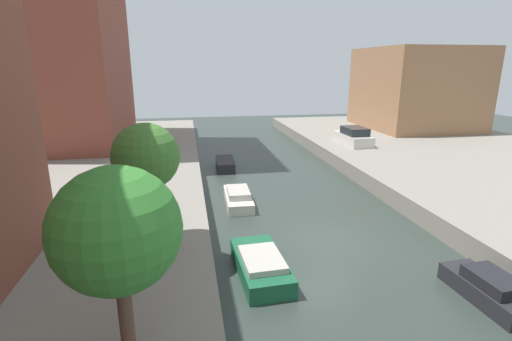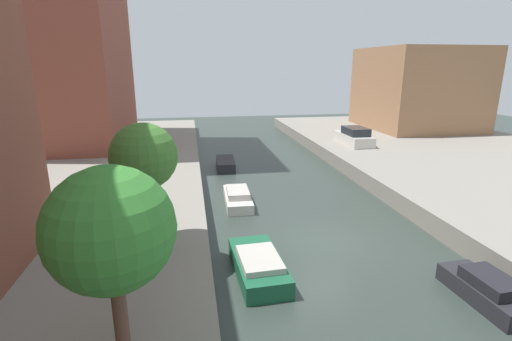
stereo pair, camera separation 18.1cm
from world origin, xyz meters
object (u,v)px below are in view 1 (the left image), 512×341
Objects in this scene: low_block_right at (416,88)px; moored_boat_left_5 at (225,164)px; street_tree_1 at (117,231)px; moored_boat_left_3 at (261,265)px; street_tree_2 at (146,157)px; parked_car at (353,137)px; moored_boat_right_2 at (489,289)px; moored_boat_left_4 at (238,198)px.

low_block_right reaches higher than moored_boat_left_5.
low_block_right reaches higher than street_tree_1.
street_tree_1 is at bearing -130.88° from low_block_right.
street_tree_1 is 7.18m from moored_boat_left_3.
moored_boat_left_5 is at bearing 78.16° from street_tree_1.
street_tree_1 is 6.05m from street_tree_2.
parked_car is 1.41× the size of moored_boat_right_2.
street_tree_1 is at bearing -101.84° from moored_boat_left_5.
parked_car is at bearing 41.34° from moored_boat_left_4.
street_tree_1 is at bearing -129.59° from moored_boat_left_3.
moored_boat_right_2 is (10.86, -4.22, -3.87)m from street_tree_2.
moored_boat_left_3 is at bearing 157.77° from moored_boat_right_2.
moored_boat_left_3 is 1.20× the size of moored_boat_right_2.
parked_car is 1.33× the size of moored_boat_left_5.
moored_boat_left_5 is (0.05, 7.52, -0.02)m from moored_boat_left_4.
low_block_right is at bearing 62.29° from moored_boat_right_2.
moored_boat_left_5 is at bearing 89.64° from moored_boat_left_4.
street_tree_1 is 1.22× the size of moored_boat_left_4.
moored_boat_left_3 is (-11.29, -17.16, -1.22)m from parked_car.
low_block_right is 2.40× the size of street_tree_2.
parked_car reaches higher than moored_boat_left_4.
moored_boat_right_2 is (10.86, 1.83, -3.78)m from street_tree_1.
moored_boat_left_3 is at bearing -123.34° from parked_car.
low_block_right is 12.80m from parked_car.
street_tree_2 reaches higher than moored_boat_left_3.
moored_boat_left_3 is (-21.28, -24.38, -4.68)m from low_block_right.
low_block_right is 2.46× the size of parked_car.
parked_car is at bearing -144.16° from low_block_right.
moored_boat_left_3 is 1.13× the size of moored_boat_left_5.
moored_boat_left_3 is (3.88, -1.36, -3.90)m from street_tree_2.
street_tree_1 is (-25.16, -29.07, -0.87)m from low_block_right.
low_block_right reaches higher than street_tree_2.
low_block_right is at bearing 38.84° from moored_boat_left_4.
moored_boat_right_2 is (6.75, -17.76, 0.07)m from moored_boat_left_5.
street_tree_2 is 14.69m from moored_boat_left_5.
moored_boat_right_2 reaches higher than moored_boat_left_5.
moored_boat_right_2 is (6.79, -10.24, 0.05)m from moored_boat_left_4.
moored_boat_left_3 is 1.01× the size of moored_boat_left_4.
moored_boat_left_3 is 7.39m from moored_boat_left_4.
moored_boat_left_3 is at bearing -90.89° from moored_boat_left_5.
parked_car is (15.17, 21.85, -2.59)m from street_tree_1.
moored_boat_right_2 is at bearing -22.23° from moored_boat_left_3.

